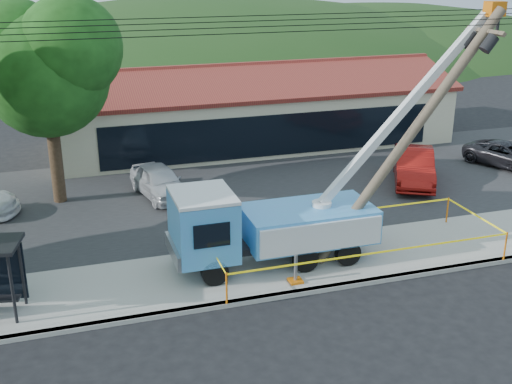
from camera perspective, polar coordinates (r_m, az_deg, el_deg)
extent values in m
plane|color=black|center=(19.31, 5.84, -12.03)|extent=(120.00, 120.00, 0.00)
cube|color=#ACA9A1|center=(20.94, 3.57, -8.97)|extent=(60.00, 0.25, 0.15)
cube|color=#ACA9A1|center=(22.51, 1.83, -6.73)|extent=(60.00, 4.00, 0.15)
cube|color=#28282B|center=(29.56, -3.30, -0.06)|extent=(60.00, 12.00, 0.10)
cube|color=beige|center=(37.52, -0.46, 6.98)|extent=(22.00, 8.00, 3.40)
cube|color=black|center=(33.88, 1.55, 5.06)|extent=(18.04, 0.08, 2.21)
cube|color=maroon|center=(35.20, 0.50, 9.76)|extent=(22.50, 4.53, 1.52)
cube|color=maroon|center=(38.96, -1.35, 10.78)|extent=(22.50, 4.53, 1.52)
cube|color=maroon|center=(36.97, -0.47, 11.29)|extent=(22.50, 0.30, 0.25)
cylinder|color=#332316|center=(29.08, -17.38, 2.92)|extent=(0.56, 0.56, 4.18)
sphere|color=#153B10|center=(28.28, -18.14, 9.92)|extent=(5.25, 5.25, 5.25)
sphere|color=#153B10|center=(28.87, -20.48, 11.76)|extent=(4.20, 4.20, 4.20)
sphere|color=#153B10|center=(27.44, -16.16, 12.25)|extent=(4.20, 4.20, 4.20)
ellipsoid|color=#1C3D16|center=(72.62, -4.15, 12.00)|extent=(89.60, 64.00, 32.00)
ellipsoid|color=#1C3D16|center=(79.64, 10.32, 12.45)|extent=(72.80, 52.00, 26.00)
cylinder|color=black|center=(19.34, 3.01, 14.04)|extent=(60.00, 0.02, 0.02)
cylinder|color=black|center=(19.80, 2.50, 14.54)|extent=(60.00, 0.02, 0.02)
cylinder|color=black|center=(20.25, 2.00, 15.01)|extent=(60.00, 0.02, 0.02)
cylinder|color=black|center=(20.62, 1.63, 15.44)|extent=(60.00, 0.02, 0.02)
cylinder|color=black|center=(21.11, -3.70, -7.12)|extent=(0.89, 0.30, 0.89)
cylinder|color=black|center=(22.93, -4.98, -4.83)|extent=(0.89, 0.30, 0.89)
cylinder|color=black|center=(21.98, 4.40, -5.96)|extent=(0.89, 0.30, 0.89)
cylinder|color=black|center=(23.74, 2.53, -3.86)|extent=(0.89, 0.30, 0.89)
cylinder|color=black|center=(22.58, 8.16, -5.38)|extent=(0.89, 0.30, 0.89)
cylinder|color=black|center=(24.29, 6.06, -3.38)|extent=(0.89, 0.30, 0.89)
cube|color=black|center=(22.56, 2.02, -4.50)|extent=(6.55, 0.99, 0.25)
cube|color=#3E9EDC|center=(21.48, -4.71, -2.98)|extent=(1.99, 2.38, 2.09)
cube|color=silver|center=(21.07, -4.80, -0.25)|extent=(1.99, 2.38, 0.12)
cube|color=black|center=(21.25, -7.20, -2.90)|extent=(0.08, 1.79, 0.89)
cube|color=gray|center=(21.62, -7.35, -5.23)|extent=(0.15, 2.28, 0.50)
cube|color=#3E9EDC|center=(22.68, 4.65, -2.77)|extent=(4.57, 2.38, 1.19)
cylinder|color=silver|center=(22.70, 5.84, -1.58)|extent=(0.70, 0.70, 0.60)
cube|color=silver|center=(23.01, 13.14, 7.38)|extent=(6.24, 0.28, 6.65)
cube|color=gray|center=(23.11, 13.83, 8.01)|extent=(3.76, 0.18, 4.00)
cube|color=#D2630B|center=(24.08, 20.46, 15.02)|extent=(0.60, 0.50, 0.50)
cube|color=#D2630B|center=(21.44, 3.52, -7.88)|extent=(0.45, 0.45, 0.08)
cube|color=#D2630B|center=(25.15, 6.28, -3.56)|extent=(0.45, 0.45, 0.08)
cylinder|color=brown|center=(22.71, 13.33, 4.61)|extent=(6.61, 0.36, 8.66)
cube|color=brown|center=(23.53, 19.72, 13.26)|extent=(0.19, 2.00, 0.19)
cylinder|color=black|center=(23.88, 18.38, 12.69)|extent=(0.65, 0.40, 0.68)
cylinder|color=black|center=(23.00, 19.99, 12.25)|extent=(0.65, 0.40, 0.68)
cylinder|color=black|center=(19.95, -20.85, -8.07)|extent=(0.11, 0.11, 2.24)
cylinder|color=black|center=(20.91, -20.09, -6.64)|extent=(0.11, 0.11, 2.24)
cylinder|color=#D2630B|center=(19.93, -2.63, -8.57)|extent=(0.06, 0.06, 1.06)
cylinder|color=#D2630B|center=(24.30, 21.28, -4.52)|extent=(0.06, 0.06, 1.06)
cylinder|color=#D2630B|center=(26.92, 16.65, -1.56)|extent=(0.06, 0.06, 1.06)
cylinder|color=#D2630B|center=(23.06, -4.96, -4.46)|extent=(0.06, 0.06, 1.06)
cube|color=yellow|center=(21.43, 10.65, -5.35)|extent=(10.17, 0.01, 0.06)
cube|color=yellow|center=(25.41, 18.96, -1.98)|extent=(0.01, 3.59, 0.06)
cube|color=yellow|center=(24.36, 6.75, -1.92)|extent=(10.17, 0.01, 0.06)
cube|color=yellow|center=(21.27, -3.91, -5.22)|extent=(0.01, 3.59, 0.06)
imported|color=silver|center=(29.31, -8.49, -0.54)|extent=(2.50, 4.41, 1.42)
imported|color=maroon|center=(31.65, 13.72, 0.67)|extent=(3.81, 5.20, 1.63)
imported|color=black|center=(35.56, 21.37, 1.98)|extent=(3.69, 4.92, 1.24)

